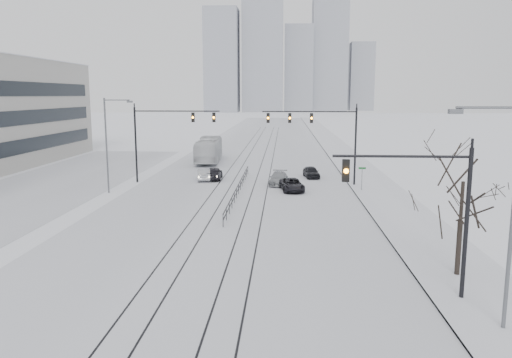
# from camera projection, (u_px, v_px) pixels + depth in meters

# --- Properties ---
(road) EXTENTS (22.00, 260.00, 0.02)m
(road) POSITION_uv_depth(u_px,v_px,m) (256.00, 156.00, 76.62)
(road) COLOR silver
(road) RESTS_ON ground
(sidewalk_east) EXTENTS (5.00, 260.00, 0.16)m
(sidewalk_east) POSITION_uv_depth(u_px,v_px,m) (345.00, 156.00, 75.85)
(sidewalk_east) COLOR silver
(sidewalk_east) RESTS_ON ground
(curb) EXTENTS (0.10, 260.00, 0.12)m
(curb) POSITION_uv_depth(u_px,v_px,m) (329.00, 156.00, 75.99)
(curb) COLOR gray
(curb) RESTS_ON ground
(parking_strip) EXTENTS (14.00, 60.00, 0.03)m
(parking_strip) POSITION_uv_depth(u_px,v_px,m) (56.00, 183.00, 53.13)
(parking_strip) COLOR silver
(parking_strip) RESTS_ON ground
(tram_rails) EXTENTS (5.30, 180.00, 0.01)m
(tram_rails) POSITION_uv_depth(u_px,v_px,m) (247.00, 177.00, 56.93)
(tram_rails) COLOR black
(tram_rails) RESTS_ON ground
(skyline) EXTENTS (96.00, 48.00, 72.00)m
(skyline) POSITION_uv_depth(u_px,v_px,m) (286.00, 57.00, 281.55)
(skyline) COLOR #8F939D
(skyline) RESTS_ON ground
(traffic_mast_near) EXTENTS (6.10, 0.37, 7.00)m
(traffic_mast_near) POSITION_uv_depth(u_px,v_px,m) (431.00, 202.00, 22.09)
(traffic_mast_near) COLOR black
(traffic_mast_near) RESTS_ON ground
(traffic_mast_ne) EXTENTS (9.60, 0.37, 8.00)m
(traffic_mast_ne) POSITION_uv_depth(u_px,v_px,m) (323.00, 130.00, 50.59)
(traffic_mast_ne) COLOR black
(traffic_mast_ne) RESTS_ON ground
(traffic_mast_nw) EXTENTS (9.10, 0.37, 8.00)m
(traffic_mast_nw) POSITION_uv_depth(u_px,v_px,m) (163.00, 130.00, 52.54)
(traffic_mast_nw) COLOR black
(traffic_mast_nw) RESTS_ON ground
(street_light_east) EXTENTS (2.73, 0.25, 9.00)m
(street_light_east) POSITION_uv_depth(u_px,v_px,m) (506.00, 203.00, 18.93)
(street_light_east) COLOR #595B60
(street_light_east) RESTS_ON ground
(street_light_west) EXTENTS (2.73, 0.25, 9.00)m
(street_light_west) POSITION_uv_depth(u_px,v_px,m) (109.00, 139.00, 46.90)
(street_light_west) COLOR #595B60
(street_light_west) RESTS_ON ground
(bare_tree) EXTENTS (4.40, 4.40, 6.10)m
(bare_tree) POSITION_uv_depth(u_px,v_px,m) (463.00, 192.00, 24.93)
(bare_tree) COLOR black
(bare_tree) RESTS_ON ground
(median_fence) EXTENTS (0.06, 24.00, 1.00)m
(median_fence) POSITION_uv_depth(u_px,v_px,m) (239.00, 189.00, 47.00)
(median_fence) COLOR black
(median_fence) RESTS_ON ground
(street_sign) EXTENTS (0.70, 0.06, 2.40)m
(street_sign) POSITION_uv_depth(u_px,v_px,m) (362.00, 175.00, 48.13)
(street_sign) COLOR #595B60
(street_sign) RESTS_ON ground
(sedan_sb_inner) EXTENTS (1.80, 4.21, 1.42)m
(sedan_sb_inner) POSITION_uv_depth(u_px,v_px,m) (214.00, 173.00, 55.11)
(sedan_sb_inner) COLOR black
(sedan_sb_inner) RESTS_ON ground
(sedan_sb_outer) EXTENTS (1.97, 4.07, 1.29)m
(sedan_sb_outer) POSITION_uv_depth(u_px,v_px,m) (204.00, 174.00, 54.72)
(sedan_sb_outer) COLOR #ABADB3
(sedan_sb_outer) RESTS_ON ground
(sedan_nb_front) EXTENTS (2.67, 4.64, 1.22)m
(sedan_nb_front) POSITION_uv_depth(u_px,v_px,m) (292.00, 185.00, 48.55)
(sedan_nb_front) COLOR black
(sedan_nb_front) RESTS_ON ground
(sedan_nb_right) EXTENTS (2.09, 4.52, 1.28)m
(sedan_nb_right) POSITION_uv_depth(u_px,v_px,m) (279.00, 179.00, 52.05)
(sedan_nb_right) COLOR gray
(sedan_nb_right) RESTS_ON ground
(sedan_nb_far) EXTENTS (2.02, 3.89, 1.26)m
(sedan_nb_far) POSITION_uv_depth(u_px,v_px,m) (311.00, 172.00, 56.42)
(sedan_nb_far) COLOR black
(sedan_nb_far) RESTS_ON ground
(box_truck) EXTENTS (3.45, 12.21, 3.36)m
(box_truck) POSITION_uv_depth(u_px,v_px,m) (209.00, 150.00, 69.66)
(box_truck) COLOR silver
(box_truck) RESTS_ON ground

